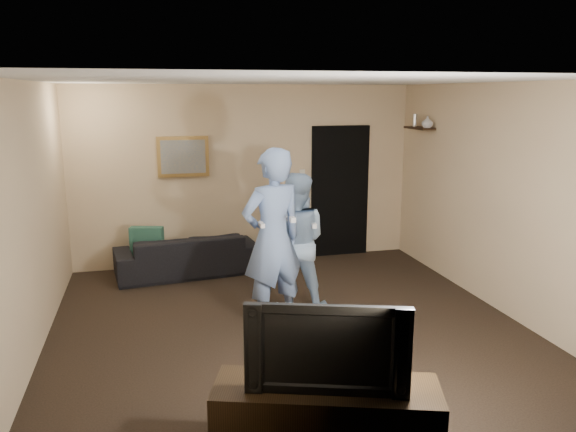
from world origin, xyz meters
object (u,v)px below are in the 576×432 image
object	(u,v)px
television	(327,344)
wii_player_right	(295,242)
tv_console	(326,422)
wii_player_left	(273,239)
sofa	(187,254)

from	to	relation	value
television	wii_player_right	distance (m)	2.75
tv_console	wii_player_left	bearing A→B (deg)	105.34
wii_player_left	wii_player_right	distance (m)	0.58
sofa	television	world-z (taller)	television
sofa	tv_console	bearing A→B (deg)	91.79
television	wii_player_right	size ratio (longest dim) A/B	0.68
wii_player_right	tv_console	bearing A→B (deg)	-100.17
television	wii_player_right	bearing A→B (deg)	98.49
sofa	tv_console	size ratio (longest dim) A/B	1.25
wii_player_left	television	bearing A→B (deg)	-93.32
television	tv_console	bearing A→B (deg)	18.66
sofa	television	xyz separation A→B (m)	(0.64, -4.32, 0.56)
sofa	wii_player_left	distance (m)	2.28
tv_console	wii_player_left	size ratio (longest dim) A/B	0.80
tv_console	wii_player_left	xyz separation A→B (m)	(0.13, 2.28, 0.72)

